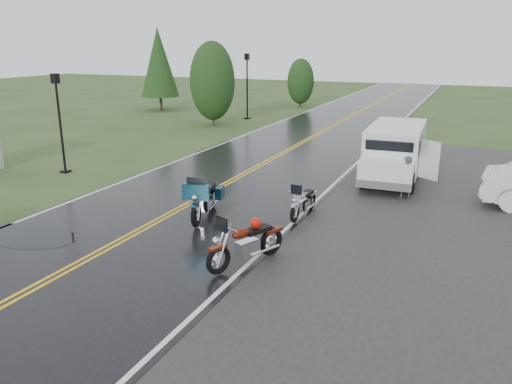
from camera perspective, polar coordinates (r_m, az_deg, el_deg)
ground at (r=14.65m, az=-13.33°, el=-4.54°), size 120.00×120.00×0.00m
road at (r=23.03m, az=1.65°, el=3.67°), size 8.00×100.00×0.04m
motorcycle_red at (r=11.45m, az=-4.35°, el=-6.52°), size 1.70×2.45×1.37m
motorcycle_teal at (r=14.39m, az=-6.91°, el=-1.48°), size 1.48×2.63×1.47m
motorcycle_silver at (r=14.77m, az=4.46°, el=-1.63°), size 0.78×1.94×1.13m
van_white at (r=18.66m, az=12.31°, el=3.56°), size 2.26×5.58×2.16m
person_at_van at (r=17.94m, az=16.76°, el=1.58°), size 0.64×0.55×1.48m
lamp_post_near_left at (r=21.97m, az=-21.47°, el=7.28°), size 0.35×0.35×4.09m
lamp_post_far_left at (r=35.82m, az=-1.02°, el=11.98°), size 0.39×0.39×4.58m
tree_left_mid at (r=33.22m, az=-4.98°, el=11.57°), size 2.94×2.94×4.59m
tree_left_far at (r=43.10m, az=5.11°, el=11.94°), size 2.23×2.23×3.43m
pine_left_far at (r=41.40m, az=-11.00°, el=13.49°), size 3.01×3.01×6.28m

